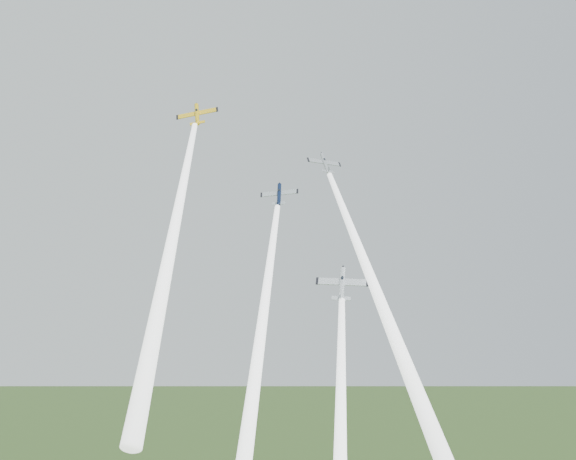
% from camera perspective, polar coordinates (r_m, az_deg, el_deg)
% --- Properties ---
extents(plane_yellow, '(7.93, 7.91, 8.11)m').
position_cam_1_polar(plane_yellow, '(132.30, -7.20, 9.06)').
color(plane_yellow, yellow).
extents(smoke_trail_yellow, '(14.45, 39.16, 51.04)m').
position_cam_1_polar(smoke_trail_yellow, '(106.50, -9.33, -1.73)').
color(smoke_trail_yellow, white).
extents(plane_navy, '(7.73, 7.23, 6.44)m').
position_cam_1_polar(plane_navy, '(126.41, -0.71, 2.85)').
color(plane_navy, '#0C1836').
extents(smoke_trail_navy, '(19.12, 41.69, 55.96)m').
position_cam_1_polar(smoke_trail_navy, '(101.70, -2.59, -11.33)').
color(smoke_trail_navy, white).
extents(plane_silver_right, '(6.86, 5.56, 6.14)m').
position_cam_1_polar(plane_silver_right, '(132.40, 2.93, 5.31)').
color(plane_silver_right, '#A8ADB6').
extents(smoke_trail_silver_right, '(7.03, 38.68, 49.02)m').
position_cam_1_polar(smoke_trail_silver_right, '(110.84, 7.36, -5.76)').
color(smoke_trail_silver_right, white).
extents(plane_silver_low, '(10.07, 8.44, 7.64)m').
position_cam_1_polar(plane_silver_low, '(112.79, 4.29, -4.27)').
color(plane_silver_low, silver).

